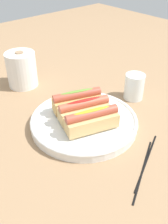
{
  "coord_description": "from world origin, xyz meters",
  "views": [
    {
      "loc": [
        -0.42,
        -0.45,
        0.48
      ],
      "look_at": [
        -0.01,
        0.01,
        0.05
      ],
      "focal_mm": 41.34,
      "sensor_mm": 36.0,
      "label": 1
    }
  ],
  "objects_px": {
    "water_glass": "(134,88)",
    "chopstick_near": "(146,161)",
    "hotdog_side": "(77,101)",
    "chopstick_far": "(143,169)",
    "hotdog_front": "(92,120)",
    "hotdog_back": "(84,110)",
    "serving_bowl": "(84,121)",
    "paper_towel_roll": "(22,70)"
  },
  "relations": [
    {
      "from": "serving_bowl",
      "to": "hotdog_back",
      "type": "xyz_separation_m",
      "value": [
        0.0,
        -0.0,
        0.04
      ]
    },
    {
      "from": "hotdog_side",
      "to": "chopstick_near",
      "type": "distance_m",
      "value": 0.28
    },
    {
      "from": "chopstick_near",
      "to": "hotdog_back",
      "type": "bearing_deg",
      "value": 71.68
    },
    {
      "from": "serving_bowl",
      "to": "chopstick_near",
      "type": "bearing_deg",
      "value": -84.8
    },
    {
      "from": "serving_bowl",
      "to": "hotdog_back",
      "type": "relative_size",
      "value": 2.04
    },
    {
      "from": "hotdog_back",
      "to": "hotdog_front",
      "type": "bearing_deg",
      "value": -108.52
    },
    {
      "from": "serving_bowl",
      "to": "hotdog_side",
      "type": "relative_size",
      "value": 2.04
    },
    {
      "from": "hotdog_front",
      "to": "hotdog_back",
      "type": "relative_size",
      "value": 1.0
    },
    {
      "from": "hotdog_side",
      "to": "chopstick_near",
      "type": "xyz_separation_m",
      "value": [
        0.0,
        -0.27,
        -0.06
      ]
    },
    {
      "from": "water_glass",
      "to": "hotdog_front",
      "type": "bearing_deg",
      "value": -167.15
    },
    {
      "from": "hotdog_side",
      "to": "hotdog_back",
      "type": "bearing_deg",
      "value": -108.52
    },
    {
      "from": "hotdog_front",
      "to": "chopstick_far",
      "type": "xyz_separation_m",
      "value": [
        0.01,
        -0.18,
        -0.06
      ]
    },
    {
      "from": "hotdog_side",
      "to": "chopstick_far",
      "type": "relative_size",
      "value": 0.72
    },
    {
      "from": "paper_towel_roll",
      "to": "chopstick_far",
      "type": "height_order",
      "value": "paper_towel_roll"
    },
    {
      "from": "hotdog_back",
      "to": "paper_towel_roll",
      "type": "distance_m",
      "value": 0.35
    },
    {
      "from": "hotdog_front",
      "to": "hotdog_side",
      "type": "xyz_separation_m",
      "value": [
        0.03,
        0.1,
        0.0
      ]
    },
    {
      "from": "hotdog_side",
      "to": "hotdog_front",
      "type": "bearing_deg",
      "value": -108.52
    },
    {
      "from": "paper_towel_roll",
      "to": "chopstick_near",
      "type": "height_order",
      "value": "paper_towel_roll"
    },
    {
      "from": "hotdog_back",
      "to": "chopstick_near",
      "type": "bearing_deg",
      "value": -84.8
    },
    {
      "from": "water_glass",
      "to": "chopstick_near",
      "type": "bearing_deg",
      "value": -134.04
    },
    {
      "from": "hotdog_front",
      "to": "water_glass",
      "type": "xyz_separation_m",
      "value": [
        0.26,
        0.06,
        -0.02
      ]
    },
    {
      "from": "hotdog_side",
      "to": "chopstick_near",
      "type": "height_order",
      "value": "hotdog_side"
    },
    {
      "from": "water_glass",
      "to": "serving_bowl",
      "type": "bearing_deg",
      "value": -178.5
    },
    {
      "from": "serving_bowl",
      "to": "chopstick_far",
      "type": "height_order",
      "value": "serving_bowl"
    },
    {
      "from": "serving_bowl",
      "to": "water_glass",
      "type": "relative_size",
      "value": 3.58
    },
    {
      "from": "hotdog_front",
      "to": "hotdog_back",
      "type": "distance_m",
      "value": 0.06
    },
    {
      "from": "hotdog_side",
      "to": "chopstick_far",
      "type": "height_order",
      "value": "hotdog_side"
    },
    {
      "from": "hotdog_front",
      "to": "hotdog_side",
      "type": "height_order",
      "value": "same"
    },
    {
      "from": "hotdog_back",
      "to": "water_glass",
      "type": "height_order",
      "value": "hotdog_back"
    },
    {
      "from": "water_glass",
      "to": "paper_towel_roll",
      "type": "height_order",
      "value": "paper_towel_roll"
    },
    {
      "from": "hotdog_back",
      "to": "hotdog_side",
      "type": "height_order",
      "value": "same"
    },
    {
      "from": "water_glass",
      "to": "hotdog_back",
      "type": "bearing_deg",
      "value": -178.5
    },
    {
      "from": "serving_bowl",
      "to": "paper_towel_roll",
      "type": "xyz_separation_m",
      "value": [
        -0.0,
        0.35,
        0.05
      ]
    },
    {
      "from": "serving_bowl",
      "to": "chopstick_near",
      "type": "height_order",
      "value": "serving_bowl"
    },
    {
      "from": "chopstick_near",
      "to": "paper_towel_roll",
      "type": "bearing_deg",
      "value": 68.99
    },
    {
      "from": "chopstick_near",
      "to": "serving_bowl",
      "type": "bearing_deg",
      "value": 71.68
    },
    {
      "from": "hotdog_front",
      "to": "paper_towel_roll",
      "type": "distance_m",
      "value": 0.4
    },
    {
      "from": "hotdog_front",
      "to": "hotdog_side",
      "type": "bearing_deg",
      "value": 71.48
    },
    {
      "from": "hotdog_front",
      "to": "water_glass",
      "type": "height_order",
      "value": "hotdog_front"
    },
    {
      "from": "paper_towel_roll",
      "to": "chopstick_near",
      "type": "bearing_deg",
      "value": -87.49
    },
    {
      "from": "hotdog_back",
      "to": "hotdog_side",
      "type": "bearing_deg",
      "value": 71.48
    },
    {
      "from": "hotdog_front",
      "to": "water_glass",
      "type": "distance_m",
      "value": 0.26
    }
  ]
}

